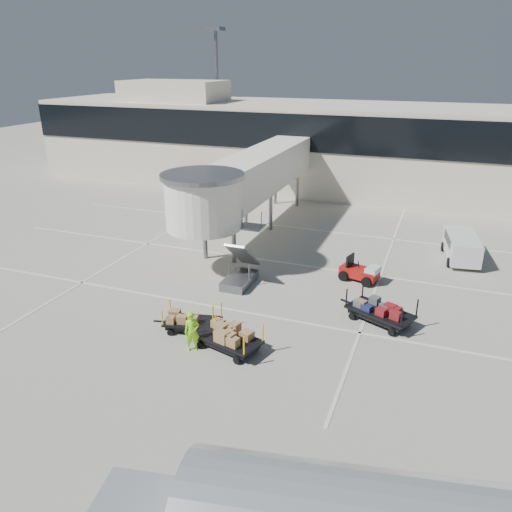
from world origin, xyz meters
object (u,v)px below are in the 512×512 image
object	(u,v)px
box_cart_near	(230,338)
belt_loader	(194,185)
suitcase_cart	(380,312)
box_cart_far	(193,321)
ground_worker	(192,331)
minivan	(461,245)
baggage_tug	(360,272)

from	to	relation	value
box_cart_near	belt_loader	distance (m)	28.44
suitcase_cart	box_cart_far	xyz separation A→B (m)	(-8.16, -3.94, -0.05)
ground_worker	box_cart_near	bearing A→B (deg)	-14.07
ground_worker	minivan	world-z (taller)	ground_worker
box_cart_near	minivan	distance (m)	17.88
box_cart_near	ground_worker	size ratio (longest dim) A/B	2.02
suitcase_cart	box_cart_far	bearing A→B (deg)	-129.98
box_cart_far	minivan	xyz separation A→B (m)	(11.83, 14.19, 0.50)
baggage_tug	ground_worker	xyz separation A→B (m)	(-5.64, -10.10, 0.40)
box_cart_far	minivan	bearing A→B (deg)	38.19
ground_worker	baggage_tug	bearing A→B (deg)	26.13
ground_worker	box_cart_far	bearing A→B (deg)	81.69
box_cart_near	baggage_tug	bearing A→B (deg)	82.52
suitcase_cart	box_cart_near	world-z (taller)	suitcase_cart
box_cart_far	ground_worker	world-z (taller)	ground_worker
box_cart_near	belt_loader	size ratio (longest dim) A/B	0.84
minivan	ground_worker	bearing A→B (deg)	-133.63
suitcase_cart	box_cart_far	world-z (taller)	suitcase_cart
baggage_tug	box_cart_near	bearing A→B (deg)	-98.27
minivan	belt_loader	xyz separation A→B (m)	(-23.94, 9.35, -0.21)
suitcase_cart	belt_loader	bearing A→B (deg)	160.23
box_cart_near	belt_loader	bearing A→B (deg)	136.23
baggage_tug	minivan	bearing A→B (deg)	61.03
belt_loader	suitcase_cart	bearing A→B (deg)	-29.25
suitcase_cart	belt_loader	distance (m)	28.21
suitcase_cart	box_cart_far	distance (m)	9.06
suitcase_cart	ground_worker	bearing A→B (deg)	-119.21
baggage_tug	suitcase_cart	distance (m)	4.94
box_cart_near	box_cart_far	bearing A→B (deg)	173.50
baggage_tug	suitcase_cart	world-z (taller)	suitcase_cart
minivan	belt_loader	distance (m)	25.70
belt_loader	minivan	bearing A→B (deg)	-6.54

